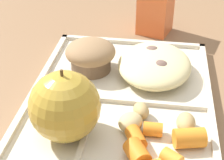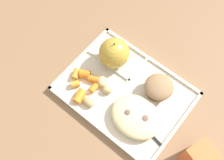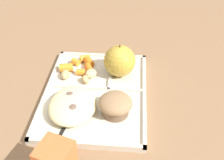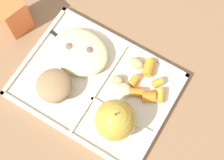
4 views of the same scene
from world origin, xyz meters
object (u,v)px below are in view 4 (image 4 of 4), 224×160
object	(u,v)px
lunch_tray	(96,86)
green_apple	(115,120)
plastic_fork	(73,49)
bran_muffin	(55,86)
milk_carton	(13,15)

from	to	relation	value
lunch_tray	green_apple	size ratio (longest dim) A/B	3.65
green_apple	plastic_fork	bearing A→B (deg)	-30.45
bran_muffin	plastic_fork	xyz separation A→B (m)	(0.02, -0.11, -0.03)
lunch_tray	plastic_fork	bearing A→B (deg)	-27.53
bran_muffin	milk_carton	xyz separation A→B (m)	(0.18, -0.10, 0.01)
bran_muffin	milk_carton	world-z (taller)	milk_carton
lunch_tray	plastic_fork	xyz separation A→B (m)	(0.10, -0.05, 0.01)
green_apple	milk_carton	size ratio (longest dim) A/B	0.98
bran_muffin	plastic_fork	bearing A→B (deg)	-77.15
green_apple	plastic_fork	size ratio (longest dim) A/B	0.69
lunch_tray	milk_carton	xyz separation A→B (m)	(0.26, -0.04, 0.04)
green_apple	bran_muffin	world-z (taller)	green_apple
bran_muffin	plastic_fork	distance (m)	0.11
bran_muffin	plastic_fork	world-z (taller)	bran_muffin
plastic_fork	milk_carton	bearing A→B (deg)	4.24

